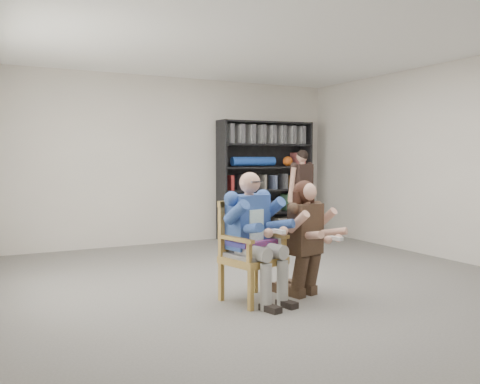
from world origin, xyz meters
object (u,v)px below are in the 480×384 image
armchair (253,251)px  kneeling_woman (308,239)px  bookshelf (265,180)px  seated_man (253,236)px  standing_man (302,199)px

armchair → kneeling_woman: kneeling_woman is taller
bookshelf → seated_man: bearing=-121.8°
armchair → bookshelf: (2.19, 3.52, 0.54)m
standing_man → kneeling_woman: bearing=-138.6°
standing_man → bookshelf: bearing=73.4°
armchair → kneeling_woman: bearing=-25.2°
armchair → standing_man: (2.17, 2.33, 0.28)m
seated_man → kneeling_woman: bearing=-25.2°
seated_man → standing_man: bearing=33.6°
seated_man → bookshelf: size_ratio=0.63×
seated_man → kneeling_woman: 0.59m
kneeling_woman → standing_man: (1.59, 2.45, 0.18)m
standing_man → armchair: bearing=-148.6°
seated_man → kneeling_woman: size_ratio=1.09×
armchair → bookshelf: bookshelf is taller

